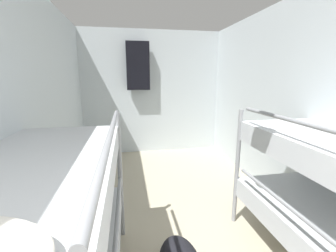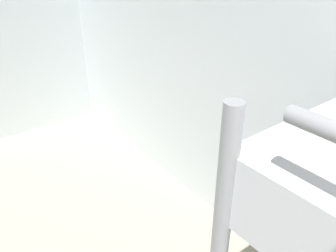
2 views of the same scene
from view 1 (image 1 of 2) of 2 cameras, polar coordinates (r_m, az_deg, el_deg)
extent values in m
cube|color=silver|center=(2.33, -33.15, 2.43)|extent=(0.06, 5.05, 2.45)
cube|color=silver|center=(2.88, 31.66, 4.12)|extent=(0.06, 5.05, 2.45)
cube|color=silver|center=(4.65, -4.10, 8.35)|extent=(2.88, 0.06, 2.45)
cylinder|color=gray|center=(2.23, -12.02, -12.53)|extent=(0.04, 0.04, 1.24)
cylinder|color=gray|center=(1.45, -13.07, -26.57)|extent=(0.03, 1.57, 0.03)
cube|color=silver|center=(1.34, -31.41, -12.72)|extent=(0.79, 1.84, 0.19)
cylinder|color=gray|center=(1.17, -14.52, -2.43)|extent=(0.03, 1.57, 0.03)
cylinder|color=gray|center=(2.49, 17.13, -10.15)|extent=(0.04, 0.04, 1.24)
cylinder|color=gray|center=(1.82, 30.96, -19.34)|extent=(0.03, 1.57, 0.03)
cylinder|color=gray|center=(1.60, 33.36, -0.14)|extent=(0.03, 1.57, 0.03)
cube|color=black|center=(4.48, -7.65, 14.86)|extent=(0.44, 0.12, 0.90)
camera|label=2|loc=(1.78, 11.47, 10.23)|focal=35.00mm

